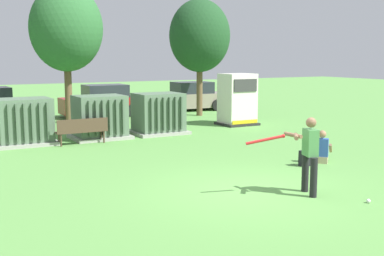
% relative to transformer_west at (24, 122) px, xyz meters
% --- Properties ---
extents(ground_plane, '(96.00, 96.00, 0.00)m').
position_rel_transformer_west_xyz_m(ground_plane, '(3.31, -8.90, -0.79)').
color(ground_plane, '#5B9947').
extents(transformer_west, '(2.10, 1.70, 1.62)m').
position_rel_transformer_west_xyz_m(transformer_west, '(0.00, 0.00, 0.00)').
color(transformer_west, '#9E9B93').
rests_on(transformer_west, ground).
extents(transformer_mid_west, '(2.10, 1.70, 1.62)m').
position_rel_transformer_west_xyz_m(transformer_mid_west, '(2.73, -0.03, 0.00)').
color(transformer_mid_west, '#9E9B93').
rests_on(transformer_mid_west, ground).
extents(transformer_mid_east, '(2.10, 1.70, 1.62)m').
position_rel_transformer_west_xyz_m(transformer_mid_east, '(5.16, -0.04, 0.00)').
color(transformer_mid_east, '#9E9B93').
rests_on(transformer_mid_east, ground).
extents(generator_enclosure, '(1.60, 1.40, 2.30)m').
position_rel_transformer_west_xyz_m(generator_enclosure, '(9.37, 0.59, 0.35)').
color(generator_enclosure, '#262626').
rests_on(generator_enclosure, ground).
extents(park_bench, '(1.80, 0.41, 0.92)m').
position_rel_transformer_west_xyz_m(park_bench, '(1.76, -0.98, -0.25)').
color(park_bench, '#4C3828').
rests_on(park_bench, ground).
extents(batter, '(1.58, 0.84, 1.74)m').
position_rel_transformer_west_xyz_m(batter, '(4.23, -9.73, 0.19)').
color(batter, black).
rests_on(batter, ground).
extents(sports_ball, '(0.09, 0.09, 0.09)m').
position_rel_transformer_west_xyz_m(sports_ball, '(4.90, -10.89, -0.74)').
color(sports_ball, white).
rests_on(sports_ball, ground).
extents(seated_spectator, '(0.75, 0.73, 0.96)m').
position_rel_transformer_west_xyz_m(seated_spectator, '(6.96, -7.33, -0.41)').
color(seated_spectator, tan).
rests_on(seated_spectator, ground).
extents(backpack, '(0.32, 0.26, 0.44)m').
position_rel_transformer_west_xyz_m(backpack, '(6.21, -7.45, -0.57)').
color(backpack, black).
rests_on(backpack, ground).
extents(tree_center_left, '(3.28, 3.28, 6.26)m').
position_rel_transformer_west_xyz_m(tree_center_left, '(2.92, 4.82, 3.51)').
color(tree_center_left, brown).
rests_on(tree_center_left, ground).
extents(tree_center_right, '(3.12, 3.12, 5.95)m').
position_rel_transformer_west_xyz_m(tree_center_right, '(9.68, 4.52, 3.30)').
color(tree_center_right, brown).
rests_on(tree_center_right, ground).
extents(parked_car_left_of_center, '(4.23, 1.98, 1.62)m').
position_rel_transformer_west_xyz_m(parked_car_left_of_center, '(5.22, 6.67, -0.04)').
color(parked_car_left_of_center, maroon).
rests_on(parked_car_left_of_center, ground).
extents(parked_car_right_of_center, '(4.30, 2.12, 1.62)m').
position_rel_transformer_west_xyz_m(parked_car_right_of_center, '(10.48, 6.94, -0.04)').
color(parked_car_right_of_center, gray).
rests_on(parked_car_right_of_center, ground).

